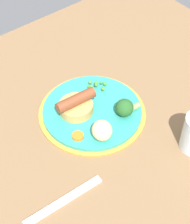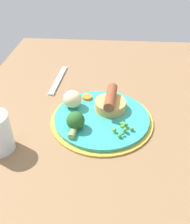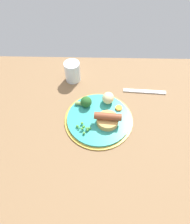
% 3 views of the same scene
% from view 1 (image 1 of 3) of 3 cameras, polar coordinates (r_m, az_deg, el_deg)
% --- Properties ---
extents(dining_table, '(1.10, 0.80, 0.03)m').
position_cam_1_polar(dining_table, '(0.93, -1.83, -0.46)').
color(dining_table, brown).
rests_on(dining_table, ground).
extents(dinner_plate, '(0.26, 0.26, 0.01)m').
position_cam_1_polar(dinner_plate, '(0.91, -0.43, 0.03)').
color(dinner_plate, '#B79333').
rests_on(dinner_plate, dining_table).
extents(sausage_pudding, '(0.10, 0.08, 0.05)m').
position_cam_1_polar(sausage_pudding, '(0.89, -2.97, 1.09)').
color(sausage_pudding, tan).
rests_on(sausage_pudding, dinner_plate).
extents(pea_pile, '(0.06, 0.05, 0.02)m').
position_cam_1_polar(pea_pile, '(0.95, 0.01, 4.02)').
color(pea_pile, '#4D912C').
rests_on(pea_pile, dinner_plate).
extents(broccoli_floret_near, '(0.07, 0.04, 0.04)m').
position_cam_1_polar(broccoli_floret_near, '(0.88, 4.62, 0.64)').
color(broccoli_floret_near, '#235623').
rests_on(broccoli_floret_near, dinner_plate).
extents(potato_chunk_1, '(0.06, 0.06, 0.05)m').
position_cam_1_polar(potato_chunk_1, '(0.83, 1.06, -2.81)').
color(potato_chunk_1, beige).
rests_on(potato_chunk_1, dinner_plate).
extents(carrot_slice_0, '(0.04, 0.04, 0.01)m').
position_cam_1_polar(carrot_slice_0, '(0.85, -2.63, -3.67)').
color(carrot_slice_0, orange).
rests_on(carrot_slice_0, dinner_plate).
extents(fork, '(0.18, 0.03, 0.01)m').
position_cam_1_polar(fork, '(0.78, -4.79, -13.34)').
color(fork, silver).
rests_on(fork, dining_table).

